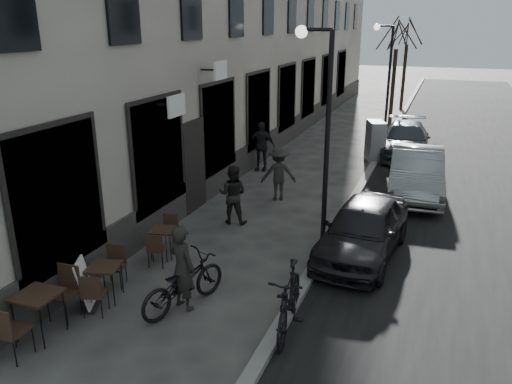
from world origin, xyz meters
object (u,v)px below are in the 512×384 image
Objects in this scene: bistro_set_c at (163,240)px; car_far at (406,140)px; pedestrian_far at (261,146)px; moped at (289,300)px; sign_board at (87,288)px; tree_far at (408,31)px; pedestrian_mid at (279,174)px; car_near at (363,229)px; bicycle at (183,283)px; tree_near at (398,33)px; bistro_set_a at (39,311)px; utility_cabinet at (375,141)px; streetlamp_far at (386,69)px; streetlamp_near at (321,113)px; bistro_set_b at (105,279)px; pedestrian_near at (233,194)px; car_mid at (416,172)px.

bistro_set_c is 0.31× the size of car_far.
pedestrian_far reaches higher than bistro_set_c.
sign_board is at bearing -177.13° from moped.
tree_far reaches higher than pedestrian_mid.
pedestrian_far reaches higher than car_near.
sign_board is at bearing 54.47° from pedestrian_mid.
bicycle is at bearing -93.73° from tree_far.
tree_near is 21.39m from bistro_set_a.
bistro_set_c is at bearing 51.28° from pedestrian_mid.
utility_cabinet is 0.87× the size of pedestrian_far.
car_far is at bearing -81.44° from bicycle.
streetlamp_far reaches higher than car_far.
streetlamp_near is at bearing -113.21° from utility_cabinet.
bistro_set_b is 0.33× the size of car_far.
tree_near reaches higher than streetlamp_far.
moped is (0.45, -19.00, -4.07)m from tree_near.
streetlamp_near is 6.69m from pedestrian_far.
tree_near reaches higher than pedestrian_mid.
bicycle is 6.46m from pedestrian_mid.
pedestrian_mid is (1.47, 7.08, 0.43)m from sign_board.
tree_far is 12.40m from car_far.
tree_far is 2.87× the size of moped.
pedestrian_far is (-0.03, 10.97, 0.39)m from bistro_set_a.
car_far is (3.69, 9.09, -0.15)m from pedestrian_near.
car_mid is 2.23× the size of moped.
bistro_set_b is at bearing 55.23° from pedestrian_mid.
car_far is at bearing 94.79° from car_near.
streetlamp_far is 12.22m from pedestrian_near.
pedestrian_near is 9.81m from car_far.
car_far is (4.75, 4.05, -0.25)m from pedestrian_far.
car_near is (4.66, -5.83, -0.23)m from pedestrian_far.
sign_board is 0.50× the size of bicycle.
sign_board is 0.62× the size of utility_cabinet.
car_near is (0.96, -8.60, -0.12)m from utility_cabinet.
tree_far is at bearing 90.00° from tree_near.
streetlamp_near is at bearing 167.00° from pedestrian_near.
utility_cabinet reaches higher than bistro_set_a.
pedestrian_mid is (0.55, 2.21, 0.02)m from pedestrian_near.
streetlamp_far is at bearing 100.93° from car_near.
car_near is (4.51, 4.07, 0.27)m from sign_board.
bistro_set_a is 0.43× the size of car_near.
moped is at bearing -104.63° from car_mid.
pedestrian_far is at bearing -117.02° from streetlamp_far.
tree_near is 3.82× the size of bistro_set_b.
car_mid is at bearing 64.89° from streetlamp_near.
pedestrian_far is (-1.61, 2.83, 0.08)m from pedestrian_mid.
moped is (3.92, 1.69, 0.09)m from bistro_set_a.
tree_far is 27.24m from bistro_set_a.
pedestrian_far reaches higher than pedestrian_mid.
bicycle is (-1.83, -12.04, -0.27)m from utility_cabinet.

